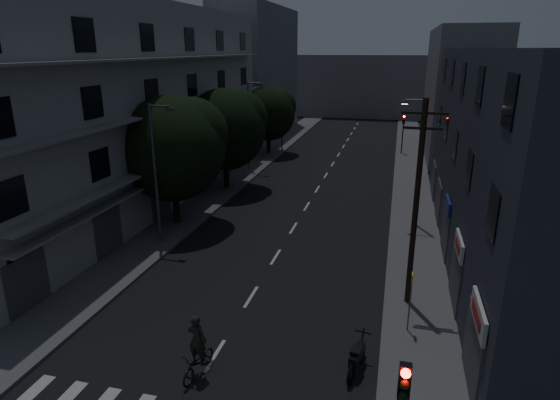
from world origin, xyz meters
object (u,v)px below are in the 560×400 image
at_px(utility_pole, 416,202).
at_px(bus_stop_sign, 411,292).
at_px(motorcycle, 357,358).
at_px(cyclist, 198,355).

relative_size(utility_pole, bus_stop_sign, 3.56).
height_order(utility_pole, motorcycle, utility_pole).
xyz_separation_m(motorcycle, cyclist, (-5.36, -1.56, 0.27)).
height_order(utility_pole, bus_stop_sign, utility_pole).
distance_m(motorcycle, cyclist, 5.59).
height_order(motorcycle, cyclist, cyclist).
relative_size(utility_pole, cyclist, 3.74).
height_order(bus_stop_sign, cyclist, bus_stop_sign).
xyz_separation_m(utility_pole, bus_stop_sign, (-0.00, -2.35, -2.98)).
distance_m(utility_pole, cyclist, 10.64).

